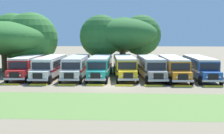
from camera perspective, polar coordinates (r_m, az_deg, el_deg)
The scene contains 20 objects.
ground_plane at distance 31.33m, azimuth -0.46°, elevation -3.92°, with size 220.00×220.00×0.00m, color #84755B.
foreground_grass_strip at distance 23.29m, azimuth -1.67°, elevation -7.60°, with size 80.00×8.79×0.01m, color olive.
parked_bus_slot_0 at distance 39.68m, azimuth -16.85°, elevation 0.33°, with size 3.34×10.94×2.82m.
parked_bus_slot_1 at distance 38.17m, azimuth -12.47°, elevation 0.22°, with size 2.75×10.85×2.82m.
parked_bus_slot_2 at distance 37.70m, azimuth -7.26°, elevation 0.24°, with size 2.87×10.86×2.82m.
parked_bus_slot_3 at distance 37.49m, azimuth -2.41°, elevation 0.25°, with size 2.73×10.85×2.82m.
parked_bus_slot_4 at distance 37.57m, azimuth 2.56°, elevation 0.26°, with size 3.46×10.96×2.82m.
parked_bus_slot_5 at distance 37.30m, azimuth 7.83°, elevation 0.16°, with size 3.43×10.95×2.82m.
parked_bus_slot_6 at distance 37.39m, azimuth 12.38°, elevation 0.09°, with size 2.97×10.88×2.82m.
parked_bus_slot_7 at distance 38.36m, azimuth 17.51°, elevation 0.10°, with size 2.73×10.85×2.82m.
curb_wheelstop_0 at distance 33.97m, azimuth -20.06°, elevation -3.37°, with size 2.00×0.36×0.15m, color yellow.
curb_wheelstop_1 at distance 32.84m, azimuth -14.81°, elevation -3.52°, with size 2.00×0.36×0.15m, color yellow.
curb_wheelstop_2 at distance 32.00m, azimuth -9.24°, elevation -3.65°, with size 2.00×0.36×0.15m, color yellow.
curb_wheelstop_3 at distance 31.48m, azimuth -3.42°, elevation -3.74°, with size 2.00×0.36×0.15m, color yellow.
curb_wheelstop_4 at distance 31.29m, azimuth 2.53°, elevation -3.80°, with size 2.00×0.36×0.15m, color yellow.
curb_wheelstop_5 at distance 31.43m, azimuth 8.49°, elevation -3.82°, with size 2.00×0.36×0.15m, color yellow.
curb_wheelstop_6 at distance 31.91m, azimuth 14.33°, elevation -3.80°, with size 2.00×0.36×0.15m, color yellow.
curb_wheelstop_7 at distance 32.71m, azimuth 19.94°, elevation -3.74°, with size 2.00×0.36×0.15m, color yellow.
broad_shade_tree at distance 47.46m, azimuth 2.07°, elevation 6.59°, with size 13.58×11.77×9.12m.
secondary_tree at distance 47.30m, azimuth -20.39°, elevation 5.75°, with size 15.79×14.24×9.48m.
Camera 1 is at (1.84, -30.75, 5.71)m, focal length 44.65 mm.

